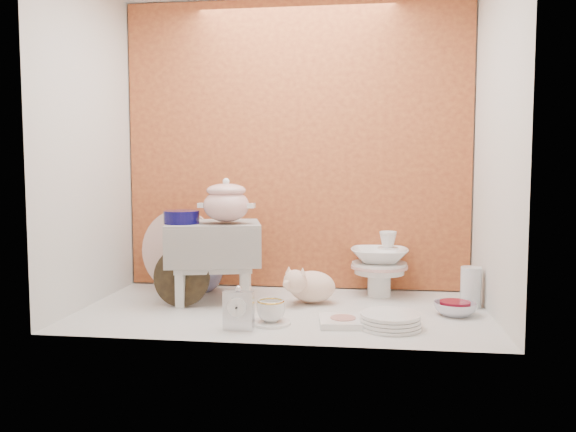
{
  "coord_description": "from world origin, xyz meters",
  "views": [
    {
      "loc": [
        0.35,
        -2.5,
        0.63
      ],
      "look_at": [
        0.02,
        0.02,
        0.42
      ],
      "focal_mm": 35.84,
      "sensor_mm": 36.0,
      "label": 1
    }
  ],
  "objects_px": {
    "soup_tureen": "(226,201)",
    "dinner_plate_stack": "(390,321)",
    "gold_rim_teacup": "(271,310)",
    "mantel_clock": "(239,308)",
    "blue_white_vase": "(200,267)",
    "floral_platter": "(180,251)",
    "plush_pig": "(312,286)",
    "step_stool": "(214,262)",
    "porcelain_tower": "(379,264)",
    "crystal_bowl": "(455,309)"
  },
  "relations": [
    {
      "from": "dinner_plate_stack",
      "to": "crystal_bowl",
      "type": "distance_m",
      "value": 0.37
    },
    {
      "from": "dinner_plate_stack",
      "to": "floral_platter",
      "type": "bearing_deg",
      "value": 152.27
    },
    {
      "from": "floral_platter",
      "to": "blue_white_vase",
      "type": "distance_m",
      "value": 0.13
    },
    {
      "from": "soup_tureen",
      "to": "dinner_plate_stack",
      "type": "height_order",
      "value": "soup_tureen"
    },
    {
      "from": "step_stool",
      "to": "gold_rim_teacup",
      "type": "relative_size",
      "value": 3.79
    },
    {
      "from": "gold_rim_teacup",
      "to": "mantel_clock",
      "type": "bearing_deg",
      "value": -139.02
    },
    {
      "from": "dinner_plate_stack",
      "to": "plush_pig",
      "type": "bearing_deg",
      "value": 132.59
    },
    {
      "from": "plush_pig",
      "to": "porcelain_tower",
      "type": "distance_m",
      "value": 0.38
    },
    {
      "from": "blue_white_vase",
      "to": "crystal_bowl",
      "type": "height_order",
      "value": "blue_white_vase"
    },
    {
      "from": "step_stool",
      "to": "floral_platter",
      "type": "bearing_deg",
      "value": 129.18
    },
    {
      "from": "step_stool",
      "to": "soup_tureen",
      "type": "distance_m",
      "value": 0.31
    },
    {
      "from": "step_stool",
      "to": "blue_white_vase",
      "type": "relative_size",
      "value": 1.73
    },
    {
      "from": "floral_platter",
      "to": "gold_rim_teacup",
      "type": "bearing_deg",
      "value": -44.47
    },
    {
      "from": "blue_white_vase",
      "to": "crystal_bowl",
      "type": "xyz_separation_m",
      "value": [
        1.23,
        -0.34,
        -0.1
      ]
    },
    {
      "from": "soup_tureen",
      "to": "dinner_plate_stack",
      "type": "bearing_deg",
      "value": -23.56
    },
    {
      "from": "mantel_clock",
      "to": "porcelain_tower",
      "type": "relative_size",
      "value": 0.53
    },
    {
      "from": "blue_white_vase",
      "to": "dinner_plate_stack",
      "type": "xyz_separation_m",
      "value": [
        0.94,
        -0.58,
        -0.09
      ]
    },
    {
      "from": "gold_rim_teacup",
      "to": "soup_tureen",
      "type": "bearing_deg",
      "value": 128.59
    },
    {
      "from": "gold_rim_teacup",
      "to": "crystal_bowl",
      "type": "height_order",
      "value": "gold_rim_teacup"
    },
    {
      "from": "floral_platter",
      "to": "porcelain_tower",
      "type": "distance_m",
      "value": 1.01
    },
    {
      "from": "dinner_plate_stack",
      "to": "step_stool",
      "type": "bearing_deg",
      "value": 155.23
    },
    {
      "from": "step_stool",
      "to": "blue_white_vase",
      "type": "height_order",
      "value": "step_stool"
    },
    {
      "from": "blue_white_vase",
      "to": "porcelain_tower",
      "type": "xyz_separation_m",
      "value": [
        0.91,
        -0.0,
        0.04
      ]
    },
    {
      "from": "dinner_plate_stack",
      "to": "porcelain_tower",
      "type": "xyz_separation_m",
      "value": [
        -0.03,
        0.57,
        0.13
      ]
    },
    {
      "from": "plush_pig",
      "to": "dinner_plate_stack",
      "type": "bearing_deg",
      "value": -71.47
    },
    {
      "from": "plush_pig",
      "to": "mantel_clock",
      "type": "bearing_deg",
      "value": -141.52
    },
    {
      "from": "blue_white_vase",
      "to": "plush_pig",
      "type": "distance_m",
      "value": 0.63
    },
    {
      "from": "soup_tureen",
      "to": "floral_platter",
      "type": "relative_size",
      "value": 0.6
    },
    {
      "from": "blue_white_vase",
      "to": "gold_rim_teacup",
      "type": "height_order",
      "value": "blue_white_vase"
    },
    {
      "from": "step_stool",
      "to": "crystal_bowl",
      "type": "height_order",
      "value": "step_stool"
    },
    {
      "from": "dinner_plate_stack",
      "to": "crystal_bowl",
      "type": "bearing_deg",
      "value": 39.6
    },
    {
      "from": "porcelain_tower",
      "to": "crystal_bowl",
      "type": "bearing_deg",
      "value": -46.97
    },
    {
      "from": "step_stool",
      "to": "dinner_plate_stack",
      "type": "xyz_separation_m",
      "value": [
        0.81,
        -0.38,
        -0.16
      ]
    },
    {
      "from": "step_stool",
      "to": "gold_rim_teacup",
      "type": "height_order",
      "value": "step_stool"
    },
    {
      "from": "floral_platter",
      "to": "mantel_clock",
      "type": "relative_size",
      "value": 2.43
    },
    {
      "from": "step_stool",
      "to": "blue_white_vase",
      "type": "xyz_separation_m",
      "value": [
        -0.13,
        0.2,
        -0.06
      ]
    },
    {
      "from": "soup_tureen",
      "to": "gold_rim_teacup",
      "type": "xyz_separation_m",
      "value": [
        0.26,
        -0.33,
        -0.43
      ]
    },
    {
      "from": "step_stool",
      "to": "gold_rim_teacup",
      "type": "bearing_deg",
      "value": -61.99
    },
    {
      "from": "floral_platter",
      "to": "plush_pig",
      "type": "height_order",
      "value": "floral_platter"
    },
    {
      "from": "soup_tureen",
      "to": "mantel_clock",
      "type": "xyz_separation_m",
      "value": [
        0.15,
        -0.42,
        -0.39
      ]
    },
    {
      "from": "soup_tureen",
      "to": "gold_rim_teacup",
      "type": "height_order",
      "value": "soup_tureen"
    },
    {
      "from": "step_stool",
      "to": "gold_rim_teacup",
      "type": "distance_m",
      "value": 0.52
    },
    {
      "from": "soup_tureen",
      "to": "blue_white_vase",
      "type": "relative_size",
      "value": 1.01
    },
    {
      "from": "step_stool",
      "to": "soup_tureen",
      "type": "bearing_deg",
      "value": -48.69
    },
    {
      "from": "plush_pig",
      "to": "dinner_plate_stack",
      "type": "distance_m",
      "value": 0.51
    },
    {
      "from": "blue_white_vase",
      "to": "floral_platter",
      "type": "bearing_deg",
      "value": -161.06
    },
    {
      "from": "mantel_clock",
      "to": "porcelain_tower",
      "type": "xyz_separation_m",
      "value": [
        0.56,
        0.67,
        0.08
      ]
    },
    {
      "from": "blue_white_vase",
      "to": "gold_rim_teacup",
      "type": "xyz_separation_m",
      "value": [
        0.47,
        -0.58,
        -0.07
      ]
    },
    {
      "from": "floral_platter",
      "to": "mantel_clock",
      "type": "bearing_deg",
      "value": -55.36
    },
    {
      "from": "step_stool",
      "to": "porcelain_tower",
      "type": "xyz_separation_m",
      "value": [
        0.79,
        0.2,
        -0.03
      ]
    }
  ]
}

